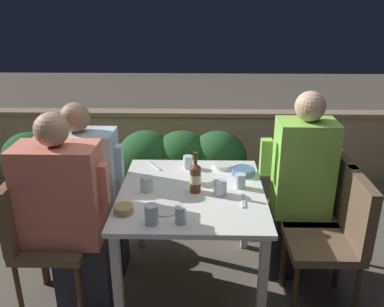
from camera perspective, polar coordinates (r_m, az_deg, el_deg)
The scene contains 26 objects.
ground_plane at distance 2.93m, azimuth -0.04°, elevation -17.81°, with size 16.00×16.00×0.00m, color #665B51.
parapet_wall at distance 4.30m, azimuth 0.54°, elevation 1.29°, with size 9.00×0.18×0.74m.
dining_table at distance 2.58m, azimuth -0.04°, elevation -6.97°, with size 0.90×1.00×0.71m.
planter_hedge at distance 3.64m, azimuth -1.41°, elevation -1.91°, with size 1.15×0.47×0.75m.
chair_left_near at distance 2.63m, azimuth -20.80°, elevation -9.96°, with size 0.42×0.42×0.89m.
person_coral_top at distance 2.52m, azimuth -16.93°, elevation -8.52°, with size 0.52×0.26×1.27m.
chair_left_far at distance 2.94m, azimuth -17.97°, elevation -6.18°, with size 0.42×0.42×0.89m.
person_blue_shirt at distance 2.85m, azimuth -14.38°, elevation -5.16°, with size 0.52×0.26×1.23m.
chair_right_near at distance 2.60m, azimuth 19.89°, elevation -10.17°, with size 0.42×0.42×0.89m.
chair_right_far at distance 2.89m, azimuth 17.99°, elevation -6.62°, with size 0.42×0.42×0.89m.
person_green_blouse at distance 2.79m, azimuth 14.46°, elevation -4.55°, with size 0.47×0.26×1.31m.
beer_bottle at distance 2.49m, azimuth 0.48°, elevation -3.31°, with size 0.07×0.07×0.26m.
plate_0 at distance 2.35m, azimuth -3.86°, elevation -7.59°, with size 0.21×0.21×0.01m.
bowl_0 at distance 2.63m, azimuth 1.84°, elevation -3.82°, with size 0.12×0.12×0.04m.
bowl_1 at distance 2.86m, azimuth 4.41°, elevation -1.73°, with size 0.13×0.13×0.03m.
bowl_2 at distance 2.32m, azimuth -9.59°, elevation -7.69°, with size 0.11×0.11×0.04m.
bowl_3 at distance 2.78m, azimuth 7.21°, elevation -2.44°, with size 0.16×0.16×0.05m.
glass_cup_0 at distance 2.48m, azimuth 3.98°, elevation -4.79°, with size 0.08×0.08×0.09m.
glass_cup_1 at distance 2.58m, azimuth 6.79°, elevation -3.84°, with size 0.07×0.07×0.09m.
glass_cup_2 at distance 2.18m, azimuth -1.64°, elevation -8.61°, with size 0.06×0.06×0.10m.
glass_cup_3 at distance 2.53m, azimuth -6.41°, elevation -4.26°, with size 0.08×0.08×0.10m.
glass_cup_4 at distance 2.18m, azimuth -5.70°, elevation -8.50°, with size 0.07×0.07×0.11m.
glass_cup_5 at distance 2.85m, azimuth -0.58°, elevation -1.20°, with size 0.07×0.07×0.09m.
fork_0 at distance 2.90m, azimuth -5.20°, elevation -1.73°, with size 0.11×0.15×0.01m.
fork_1 at distance 2.44m, azimuth 7.23°, elevation -6.59°, with size 0.03×0.17×0.01m.
potted_plant at distance 3.56m, azimuth -21.62°, elevation -2.28°, with size 0.42×0.42×0.84m.
Camera 1 is at (0.06, -2.27, 1.85)m, focal length 38.00 mm.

